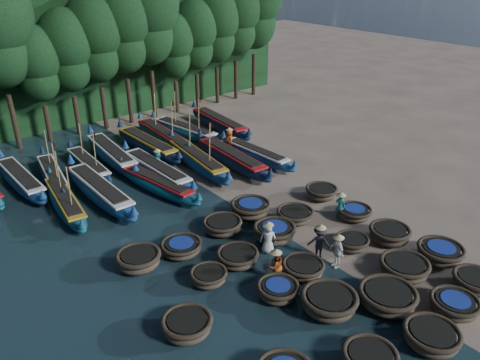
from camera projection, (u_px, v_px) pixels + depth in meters
ground at (270, 227)px, 24.79m from camera, size 120.00×120.00×0.00m
foliage_wall at (80, 61)px, 38.89m from camera, size 40.00×3.00×10.00m
coracle_1 at (370, 359)px, 16.17m from camera, size 1.99×1.99×0.78m
coracle_2 at (431, 336)px, 17.17m from camera, size 2.22×2.22×0.73m
coracle_3 at (454, 305)px, 18.77m from camera, size 2.43×2.43×0.67m
coracle_4 at (475, 281)px, 20.04m from camera, size 2.14×2.14×0.72m
coracle_6 at (329, 302)px, 18.77m from camera, size 2.81×2.81×0.84m
coracle_7 at (387, 297)px, 19.05m from camera, size 2.67×2.67×0.81m
coracle_8 at (404, 267)px, 20.89m from camera, size 2.31×2.31×0.77m
coracle_9 at (440, 253)px, 21.88m from camera, size 2.62×2.62×0.80m
coracle_10 at (187, 325)px, 17.66m from camera, size 2.40×2.40×0.77m
coracle_11 at (278, 290)px, 19.57m from camera, size 2.15×2.15×0.68m
coracle_12 at (303, 268)px, 20.95m from camera, size 1.94×1.94×0.67m
coracle_13 at (352, 242)px, 22.84m from camera, size 1.95×1.95×0.63m
coracle_14 at (390, 234)px, 23.34m from camera, size 2.48×2.48×0.81m
coracle_15 at (209, 276)px, 20.42m from camera, size 1.90×1.90×0.65m
coracle_16 at (238, 257)px, 21.70m from camera, size 2.43×2.43×0.69m
coracle_17 at (275, 232)px, 23.46m from camera, size 2.46×2.46×0.84m
coracle_18 at (295, 215)px, 25.14m from camera, size 2.42×2.42×0.70m
coracle_19 at (354, 212)px, 25.44m from camera, size 2.09×2.09×0.65m
coracle_20 at (139, 259)px, 21.37m from camera, size 2.48×2.48×0.83m
coracle_21 at (181, 247)px, 22.42m from camera, size 2.15×2.15×0.67m
coracle_22 at (222, 225)px, 24.18m from camera, size 2.41×2.41×0.71m
coracle_23 at (251, 208)px, 25.66m from camera, size 2.71×2.71×0.83m
coracle_24 at (321, 192)px, 27.50m from camera, size 2.07×2.07×0.73m
long_boat_2 at (65, 202)px, 26.20m from camera, size 2.26×7.53×3.23m
long_boat_3 at (100, 191)px, 27.26m from camera, size 1.59×8.99×1.58m
long_boat_4 at (158, 185)px, 28.17m from camera, size 2.45×7.49×1.33m
long_boat_5 at (157, 171)px, 29.83m from camera, size 1.65×8.57×1.51m
long_boat_6 at (198, 160)px, 31.30m from camera, size 2.60×8.54×3.66m
long_boat_7 at (232, 158)px, 31.59m from camera, size 2.15×8.76×1.54m
long_boat_8 at (256, 154)px, 32.44m from camera, size 1.61×7.44×1.31m
long_boat_10 at (21, 180)px, 28.73m from camera, size 1.58×8.13×1.43m
long_boat_11 at (53, 176)px, 29.30m from camera, size 2.48×7.41×3.19m
long_boat_12 at (89, 165)px, 30.78m from camera, size 1.59×7.32×3.11m
long_boat_13 at (112, 154)px, 32.24m from camera, size 2.22×8.77×1.55m
long_boat_14 at (148, 145)px, 33.87m from camera, size 1.72×8.57×1.51m
long_boat_15 at (163, 136)px, 35.53m from camera, size 2.07×8.43×3.59m
long_boat_16 at (185, 131)px, 36.56m from camera, size 2.64×8.08×3.47m
long_boat_17 at (219, 123)px, 38.03m from camera, size 2.40×8.85×1.57m
fisherman_0 at (268, 237)px, 22.33m from camera, size 0.93×0.90×1.82m
fisherman_1 at (340, 204)px, 25.22m from camera, size 0.54×0.64×1.70m
fisherman_2 at (276, 265)px, 20.39m from camera, size 0.84×0.71×1.76m
fisherman_3 at (320, 242)px, 21.93m from camera, size 1.16×1.28×1.93m
fisherman_4 at (337, 250)px, 21.32m from camera, size 0.68×1.03×1.83m
fisherman_5 at (158, 160)px, 30.81m from camera, size 1.11×1.41×1.70m
fisherman_6 at (229, 140)px, 33.70m from camera, size 0.82×1.00×1.97m
tree_5 at (36, 63)px, 33.46m from camera, size 3.68×3.68×8.68m
tree_6 at (66, 50)px, 34.48m from camera, size 4.09×4.09×9.65m
tree_7 at (95, 37)px, 35.50m from camera, size 4.51×4.51×10.63m
tree_8 at (121, 25)px, 36.52m from camera, size 4.92×4.92×11.60m
tree_9 at (147, 14)px, 37.54m from camera, size 5.34×5.34×12.58m
tree_10 at (173, 45)px, 40.04m from camera, size 3.68×3.68×8.68m
tree_11 at (195, 34)px, 41.06m from camera, size 4.09×4.09×9.65m
tree_12 at (216, 24)px, 42.08m from camera, size 4.51×4.51×10.63m
tree_13 at (236, 14)px, 43.10m from camera, size 4.92×4.92×11.60m
tree_14 at (254, 5)px, 44.11m from camera, size 5.34×5.34×12.58m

